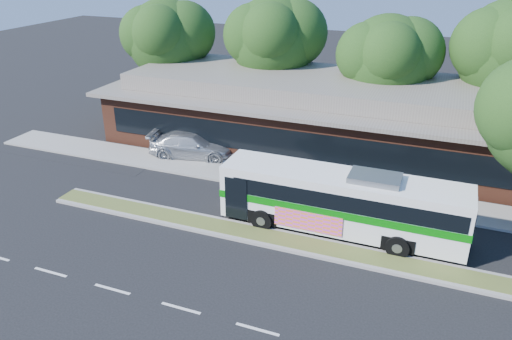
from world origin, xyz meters
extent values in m
plane|color=black|center=(0.00, 0.00, 0.00)|extent=(120.00, 120.00, 0.00)
cube|color=#445724|center=(0.00, 0.60, 0.07)|extent=(26.00, 1.10, 0.15)
cube|color=gray|center=(0.00, 6.40, 0.06)|extent=(44.00, 2.60, 0.12)
cube|color=black|center=(-18.00, 10.00, 0.01)|extent=(14.00, 12.00, 0.01)
cube|color=#5E2E1D|center=(0.00, 13.00, 1.60)|extent=(32.00, 10.00, 3.20)
cube|color=slate|center=(0.00, 13.00, 3.32)|extent=(33.20, 11.20, 0.24)
cube|color=slate|center=(0.00, 13.00, 3.95)|extent=(30.00, 8.00, 1.00)
cube|color=black|center=(0.00, 7.97, 1.70)|extent=(30.00, 0.06, 1.60)
cylinder|color=black|center=(-15.00, 15.00, 1.99)|extent=(0.44, 0.44, 3.99)
sphere|color=#193712|center=(-15.00, 15.00, 5.73)|extent=(5.80, 5.80, 5.80)
sphere|color=#193712|center=(-13.70, 15.43, 6.19)|extent=(4.52, 4.52, 4.52)
cylinder|color=black|center=(-7.00, 16.00, 2.10)|extent=(0.44, 0.44, 4.20)
sphere|color=#193712|center=(-7.00, 16.00, 6.00)|extent=(6.00, 6.00, 6.00)
sphere|color=#193712|center=(-5.65, 16.45, 6.48)|extent=(4.68, 4.68, 4.68)
cylinder|color=black|center=(1.00, 15.00, 1.89)|extent=(0.44, 0.44, 3.78)
sphere|color=#193712|center=(1.00, 15.00, 5.46)|extent=(5.60, 5.60, 5.60)
sphere|color=#193712|center=(2.26, 15.42, 5.91)|extent=(4.37, 4.37, 4.37)
cylinder|color=black|center=(8.00, 16.00, 2.21)|extent=(0.44, 0.44, 4.41)
sphere|color=#193712|center=(8.00, 16.00, 6.27)|extent=(6.20, 6.20, 6.20)
cube|color=white|center=(1.17, 2.40, 1.57)|extent=(10.96, 2.36, 2.52)
cube|color=black|center=(1.44, 2.40, 2.07)|extent=(10.08, 2.40, 0.76)
cube|color=white|center=(1.17, 2.40, 2.72)|extent=(10.98, 2.38, 0.24)
cube|color=#046E0A|center=(1.17, 2.40, 1.49)|extent=(11.02, 2.42, 0.35)
cube|color=black|center=(-4.33, 2.42, 1.87)|extent=(0.06, 2.05, 1.56)
cube|color=black|center=(6.66, 2.38, 2.17)|extent=(0.06, 1.91, 1.01)
cube|color=#E443D0|center=(-0.02, 1.21, 0.92)|extent=(3.10, 0.06, 0.91)
cube|color=slate|center=(2.54, 2.40, 2.96)|extent=(2.20, 1.47, 0.27)
cylinder|color=black|center=(-2.22, 1.26, 0.50)|extent=(1.01, 0.33, 1.00)
cylinder|color=black|center=(-2.21, 3.56, 0.50)|extent=(1.01, 0.33, 1.00)
cylinder|color=black|center=(3.90, 1.25, 0.50)|extent=(1.01, 0.33, 1.00)
cylinder|color=black|center=(3.91, 3.54, 0.50)|extent=(1.01, 0.33, 1.00)
imported|color=silver|center=(-9.31, 7.80, 0.78)|extent=(5.66, 3.14, 1.55)
camera|label=1|loc=(4.84, -17.46, 12.13)|focal=35.00mm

